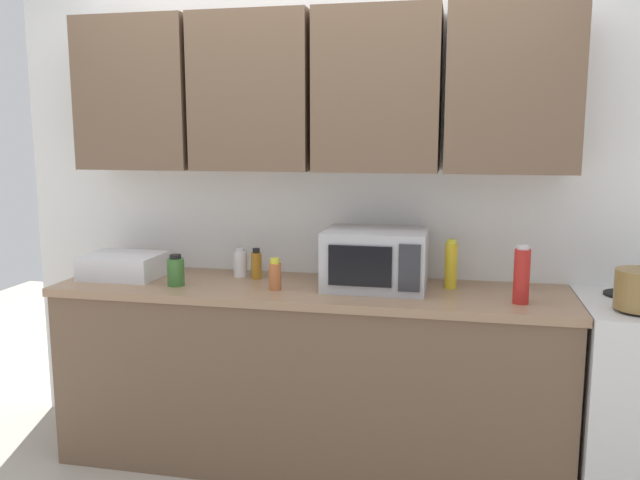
{
  "coord_description": "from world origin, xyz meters",
  "views": [
    {
      "loc": [
        0.69,
        -3.27,
        1.62
      ],
      "look_at": [
        0.04,
        -0.25,
        1.12
      ],
      "focal_mm": 36.29,
      "sensor_mm": 36.0,
      "label": 1
    }
  ],
  "objects_px": {
    "bottle_red_sauce": "(522,276)",
    "bottle_amber_vinegar": "(256,265)",
    "bottle_spice_jar": "(275,275)",
    "dish_rack": "(124,266)",
    "bottle_yellow_mustard": "(451,265)",
    "bottle_green_oil": "(176,271)",
    "microwave": "(376,259)",
    "bottle_white_jar": "(240,263)"
  },
  "relations": [
    {
      "from": "microwave",
      "to": "bottle_spice_jar",
      "type": "bearing_deg",
      "value": -163.7
    },
    {
      "from": "bottle_yellow_mustard",
      "to": "bottle_white_jar",
      "type": "bearing_deg",
      "value": 177.98
    },
    {
      "from": "dish_rack",
      "to": "bottle_yellow_mustard",
      "type": "distance_m",
      "value": 1.65
    },
    {
      "from": "bottle_red_sauce",
      "to": "bottle_amber_vinegar",
      "type": "relative_size",
      "value": 1.63
    },
    {
      "from": "bottle_spice_jar",
      "to": "bottle_yellow_mustard",
      "type": "bearing_deg",
      "value": 14.18
    },
    {
      "from": "dish_rack",
      "to": "bottle_amber_vinegar",
      "type": "distance_m",
      "value": 0.69
    },
    {
      "from": "bottle_red_sauce",
      "to": "bottle_spice_jar",
      "type": "relative_size",
      "value": 1.69
    },
    {
      "from": "dish_rack",
      "to": "bottle_yellow_mustard",
      "type": "bearing_deg",
      "value": 3.59
    },
    {
      "from": "bottle_red_sauce",
      "to": "microwave",
      "type": "bearing_deg",
      "value": 166.48
    },
    {
      "from": "bottle_red_sauce",
      "to": "bottle_amber_vinegar",
      "type": "height_order",
      "value": "bottle_red_sauce"
    },
    {
      "from": "bottle_red_sauce",
      "to": "bottle_green_oil",
      "type": "bearing_deg",
      "value": 179.92
    },
    {
      "from": "microwave",
      "to": "bottle_white_jar",
      "type": "relative_size",
      "value": 3.21
    },
    {
      "from": "bottle_red_sauce",
      "to": "bottle_white_jar",
      "type": "xyz_separation_m",
      "value": [
        -1.37,
        0.26,
        -0.05
      ]
    },
    {
      "from": "bottle_yellow_mustard",
      "to": "bottle_amber_vinegar",
      "type": "relative_size",
      "value": 1.51
    },
    {
      "from": "microwave",
      "to": "bottle_yellow_mustard",
      "type": "xyz_separation_m",
      "value": [
        0.35,
        0.07,
        -0.03
      ]
    },
    {
      "from": "bottle_red_sauce",
      "to": "bottle_amber_vinegar",
      "type": "distance_m",
      "value": 1.29
    },
    {
      "from": "bottle_red_sauce",
      "to": "bottle_yellow_mustard",
      "type": "bearing_deg",
      "value": 143.08
    },
    {
      "from": "bottle_green_oil",
      "to": "bottle_amber_vinegar",
      "type": "bearing_deg",
      "value": 34.77
    },
    {
      "from": "bottle_red_sauce",
      "to": "bottle_spice_jar",
      "type": "distance_m",
      "value": 1.11
    },
    {
      "from": "bottle_green_oil",
      "to": "bottle_yellow_mustard",
      "type": "bearing_deg",
      "value": 9.8
    },
    {
      "from": "bottle_green_oil",
      "to": "bottle_white_jar",
      "type": "xyz_separation_m",
      "value": [
        0.24,
        0.26,
        -0.0
      ]
    },
    {
      "from": "dish_rack",
      "to": "microwave",
      "type": "bearing_deg",
      "value": 1.46
    },
    {
      "from": "bottle_spice_jar",
      "to": "bottle_amber_vinegar",
      "type": "bearing_deg",
      "value": 126.92
    },
    {
      "from": "bottle_white_jar",
      "to": "bottle_red_sauce",
      "type": "bearing_deg",
      "value": -10.96
    },
    {
      "from": "bottle_amber_vinegar",
      "to": "bottle_yellow_mustard",
      "type": "bearing_deg",
      "value": -0.41
    },
    {
      "from": "bottle_amber_vinegar",
      "to": "microwave",
      "type": "bearing_deg",
      "value": -7.11
    },
    {
      "from": "dish_rack",
      "to": "bottle_green_oil",
      "type": "xyz_separation_m",
      "value": [
        0.34,
        -0.12,
        0.01
      ]
    },
    {
      "from": "dish_rack",
      "to": "bottle_spice_jar",
      "type": "height_order",
      "value": "bottle_spice_jar"
    },
    {
      "from": "bottle_yellow_mustard",
      "to": "bottle_amber_vinegar",
      "type": "xyz_separation_m",
      "value": [
        -0.97,
        0.01,
        -0.04
      ]
    },
    {
      "from": "microwave",
      "to": "bottle_yellow_mustard",
      "type": "distance_m",
      "value": 0.36
    },
    {
      "from": "bottle_spice_jar",
      "to": "bottle_yellow_mustard",
      "type": "distance_m",
      "value": 0.84
    },
    {
      "from": "microwave",
      "to": "bottle_white_jar",
      "type": "height_order",
      "value": "microwave"
    },
    {
      "from": "microwave",
      "to": "bottle_spice_jar",
      "type": "distance_m",
      "value": 0.48
    },
    {
      "from": "bottle_red_sauce",
      "to": "bottle_green_oil",
      "type": "relative_size",
      "value": 1.66
    },
    {
      "from": "dish_rack",
      "to": "bottle_red_sauce",
      "type": "bearing_deg",
      "value": -3.64
    },
    {
      "from": "bottle_amber_vinegar",
      "to": "bottle_green_oil",
      "type": "height_order",
      "value": "bottle_amber_vinegar"
    },
    {
      "from": "bottle_white_jar",
      "to": "bottle_amber_vinegar",
      "type": "bearing_deg",
      "value": -17.77
    },
    {
      "from": "microwave",
      "to": "bottle_green_oil",
      "type": "xyz_separation_m",
      "value": [
        -0.95,
        -0.15,
        -0.07
      ]
    },
    {
      "from": "bottle_amber_vinegar",
      "to": "dish_rack",
      "type": "bearing_deg",
      "value": -170.77
    },
    {
      "from": "dish_rack",
      "to": "bottle_yellow_mustard",
      "type": "xyz_separation_m",
      "value": [
        1.65,
        0.1,
        0.05
      ]
    },
    {
      "from": "bottle_yellow_mustard",
      "to": "bottle_green_oil",
      "type": "xyz_separation_m",
      "value": [
        -1.3,
        -0.22,
        -0.04
      ]
    },
    {
      "from": "microwave",
      "to": "bottle_amber_vinegar",
      "type": "xyz_separation_m",
      "value": [
        -0.62,
        0.08,
        -0.07
      ]
    }
  ]
}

